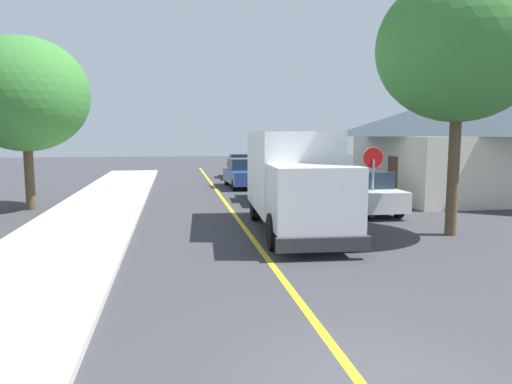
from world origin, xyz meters
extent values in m
cube|color=#ADAAA3|center=(-5.40, 4.00, 0.07)|extent=(3.60, 60.00, 0.15)
cube|color=gold|center=(0.00, 10.00, 0.00)|extent=(0.16, 56.00, 0.01)
cube|color=white|center=(1.59, 10.34, 1.90)|extent=(2.68, 5.13, 2.60)
cube|color=silver|center=(1.39, 6.84, 1.45)|extent=(2.39, 2.13, 1.70)
cube|color=#1E2D3D|center=(1.34, 5.94, 1.82)|extent=(2.04, 0.19, 0.75)
cube|color=#2D2D33|center=(1.33, 5.76, 0.42)|extent=(2.41, 0.33, 0.36)
cylinder|color=black|center=(2.45, 6.98, 0.50)|extent=(0.36, 1.02, 1.00)
cylinder|color=black|center=(0.35, 7.10, 0.50)|extent=(0.36, 1.02, 1.00)
cylinder|color=black|center=(2.70, 11.52, 0.50)|extent=(0.36, 1.02, 1.00)
cylinder|color=black|center=(0.61, 11.64, 0.50)|extent=(0.36, 1.02, 1.00)
cube|color=black|center=(2.20, 16.33, 0.65)|extent=(1.99, 4.48, 0.76)
cube|color=#1E2D3D|center=(2.21, 16.48, 1.35)|extent=(1.66, 1.87, 0.64)
cylinder|color=black|center=(2.93, 14.89, 0.32)|extent=(0.25, 0.65, 0.64)
cylinder|color=black|center=(1.35, 14.96, 0.32)|extent=(0.25, 0.65, 0.64)
cylinder|color=black|center=(3.06, 17.70, 0.32)|extent=(0.25, 0.65, 0.64)
cylinder|color=black|center=(1.48, 17.77, 0.32)|extent=(0.25, 0.65, 0.64)
cube|color=#2D4793|center=(1.70, 22.05, 0.65)|extent=(1.95, 4.46, 0.76)
cube|color=#1E2D3D|center=(1.70, 22.20, 1.35)|extent=(1.65, 1.85, 0.64)
cylinder|color=black|center=(2.54, 20.67, 0.32)|extent=(0.24, 0.65, 0.64)
cylinder|color=black|center=(0.96, 20.61, 0.32)|extent=(0.24, 0.65, 0.64)
cylinder|color=black|center=(2.44, 23.48, 0.32)|extent=(0.24, 0.65, 0.64)
cylinder|color=black|center=(0.86, 23.43, 0.32)|extent=(0.24, 0.65, 0.64)
cube|color=maroon|center=(2.42, 28.10, 0.65)|extent=(1.97, 4.47, 0.76)
cube|color=#1E2D3D|center=(2.43, 28.25, 1.35)|extent=(1.65, 1.86, 0.64)
cylinder|color=black|center=(3.16, 26.66, 0.32)|extent=(0.24, 0.65, 0.64)
cylinder|color=black|center=(1.58, 26.72, 0.32)|extent=(0.24, 0.65, 0.64)
cylinder|color=black|center=(3.27, 29.47, 0.32)|extent=(0.24, 0.65, 0.64)
cylinder|color=black|center=(1.69, 29.53, 0.32)|extent=(0.24, 0.65, 0.64)
cube|color=silver|center=(5.20, 12.56, 0.65)|extent=(1.81, 4.40, 0.76)
cube|color=#1E2D3D|center=(5.20, 12.41, 1.35)|extent=(1.59, 1.80, 0.64)
cylinder|color=black|center=(4.41, 13.97, 0.32)|extent=(0.22, 0.64, 0.64)
cylinder|color=black|center=(5.99, 13.97, 0.32)|extent=(0.22, 0.64, 0.64)
cylinder|color=black|center=(4.41, 11.15, 0.32)|extent=(0.22, 0.64, 0.64)
cylinder|color=black|center=(5.99, 11.15, 0.32)|extent=(0.22, 0.64, 0.64)
cylinder|color=gray|center=(4.93, 11.15, 1.10)|extent=(0.08, 0.08, 2.20)
cylinder|color=red|center=(4.93, 11.18, 2.25)|extent=(0.76, 0.03, 0.76)
cylinder|color=white|center=(4.93, 11.20, 2.25)|extent=(0.80, 0.02, 0.80)
cube|color=beige|center=(12.62, 16.09, 1.50)|extent=(10.04, 7.88, 3.00)
pyramid|color=#333D47|center=(12.62, 16.09, 4.19)|extent=(11.05, 8.66, 2.38)
cube|color=brown|center=(7.64, 15.09, 1.05)|extent=(0.10, 1.00, 2.10)
cylinder|color=brown|center=(6.16, 8.01, 1.80)|extent=(0.35, 0.35, 3.60)
ellipsoid|color=#387A33|center=(6.16, 8.01, 5.68)|extent=(4.90, 4.90, 4.41)
cylinder|color=brown|center=(-8.15, 15.49, 1.26)|extent=(0.38, 0.38, 2.53)
ellipsoid|color=#387A33|center=(-8.15, 15.49, 4.69)|extent=(5.09, 5.09, 4.58)
camera|label=1|loc=(-2.28, -5.34, 3.16)|focal=33.49mm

